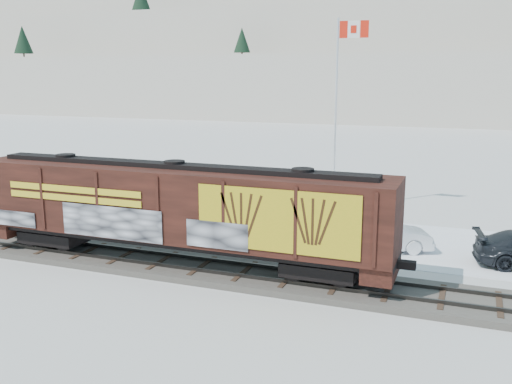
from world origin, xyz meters
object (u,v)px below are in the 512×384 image
at_px(flagpole, 337,141).
at_px(car_white, 382,235).
at_px(hopper_railcar, 176,206).
at_px(car_silver, 185,210).

xyz_separation_m(flagpole, car_white, (4.14, -7.87, -3.57)).
xyz_separation_m(hopper_railcar, car_white, (8.09, 5.77, -2.03)).
distance_m(flagpole, car_silver, 10.45).
xyz_separation_m(hopper_railcar, flagpole, (3.95, 13.64, 1.54)).
height_order(hopper_railcar, car_white, hopper_railcar).
bearing_deg(car_white, hopper_railcar, 102.62).
distance_m(hopper_railcar, car_silver, 8.10).
height_order(flagpole, car_silver, flagpole).
relative_size(flagpole, car_silver, 2.56).
relative_size(hopper_railcar, car_white, 3.98).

